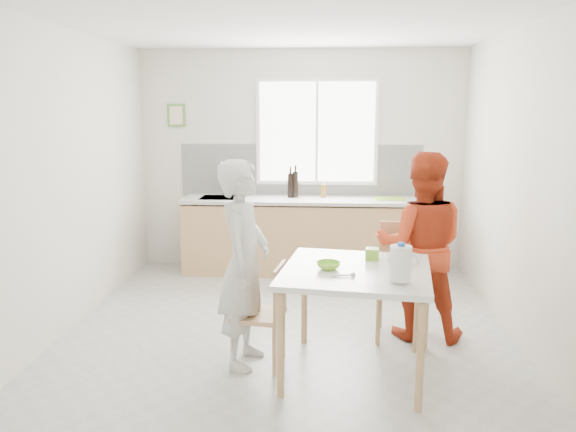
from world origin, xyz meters
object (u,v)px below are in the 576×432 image
object	(u,v)px
wine_bottle_a	(295,184)
chair_left	(266,310)
bowl_green	(329,265)
milk_jug	(401,263)
dining_table	(356,280)
person_white	(244,264)
person_red	(421,246)
bowl_white	(398,259)
chair_far	(403,275)
wine_bottle_b	(290,185)

from	to	relation	value
wine_bottle_a	chair_left	bearing A→B (deg)	-91.58
bowl_green	wine_bottle_a	distance (m)	2.79
milk_jug	dining_table	bearing A→B (deg)	139.22
person_white	person_red	size ratio (longest dim) A/B	0.99
person_red	bowl_white	xyz separation A→B (m)	(-0.26, -0.55, 0.03)
chair_far	bowl_white	size ratio (longest dim) A/B	4.89
bowl_white	wine_bottle_a	bearing A→B (deg)	110.48
person_red	wine_bottle_a	xyz separation A→B (m)	(-1.20, 1.96, 0.26)
chair_left	milk_jug	xyz separation A→B (m)	(0.97, -0.41, 0.52)
chair_left	bowl_white	xyz separation A→B (m)	(1.01, 0.12, 0.40)
bowl_green	wine_bottle_b	world-z (taller)	wine_bottle_b
chair_far	dining_table	bearing A→B (deg)	-112.97
bowl_green	bowl_white	world-z (taller)	bowl_green
person_white	wine_bottle_b	size ratio (longest dim) A/B	5.40
person_white	bowl_green	world-z (taller)	person_white
chair_far	person_red	bearing A→B (deg)	2.84
chair_far	wine_bottle_b	distance (m)	2.31
wine_bottle_a	person_white	bearing A→B (deg)	-95.35
person_red	chair_far	bearing A→B (deg)	2.84
person_red	person_white	bearing A→B (deg)	31.71
bowl_green	person_white	bearing A→B (deg)	168.05
bowl_white	wine_bottle_b	distance (m)	2.71
bowl_white	milk_jug	size ratio (longest dim) A/B	0.78
chair_far	milk_jug	distance (m)	1.18
dining_table	chair_far	bearing A→B (deg)	59.40
milk_jug	wine_bottle_a	xyz separation A→B (m)	(-0.89, 3.04, 0.11)
milk_jug	wine_bottle_a	bearing A→B (deg)	113.99
chair_far	wine_bottle_a	xyz separation A→B (m)	(-1.07, 1.95, 0.53)
bowl_green	wine_bottle_a	world-z (taller)	wine_bottle_a
milk_jug	wine_bottle_a	size ratio (longest dim) A/B	0.82
bowl_white	wine_bottle_a	xyz separation A→B (m)	(-0.94, 2.52, 0.23)
milk_jug	bowl_green	bearing A→B (deg)	156.35
person_white	milk_jug	xyz separation A→B (m)	(1.14, -0.43, 0.16)
dining_table	chair_far	size ratio (longest dim) A/B	1.21
bowl_white	wine_bottle_a	size ratio (longest dim) A/B	0.64
bowl_green	wine_bottle_a	xyz separation A→B (m)	(-0.40, 2.75, 0.23)
chair_far	bowl_green	size ratio (longest dim) A/B	5.73
bowl_green	wine_bottle_b	distance (m)	2.79
bowl_green	milk_jug	xyz separation A→B (m)	(0.49, -0.30, 0.11)
person_red	wine_bottle_a	world-z (taller)	person_red
wine_bottle_b	chair_far	bearing A→B (deg)	-59.93
dining_table	milk_jug	bearing A→B (deg)	-48.41
chair_far	bowl_white	xyz separation A→B (m)	(-0.13, -0.56, 0.30)
wine_bottle_b	person_red	bearing A→B (deg)	-57.19
person_white	wine_bottle_b	bearing A→B (deg)	3.61
dining_table	milk_jug	xyz separation A→B (m)	(0.28, -0.32, 0.23)
chair_left	bowl_green	xyz separation A→B (m)	(0.48, -0.11, 0.40)
person_white	wine_bottle_b	distance (m)	2.62
milk_jug	chair_left	bearing A→B (deg)	164.56
chair_left	wine_bottle_a	xyz separation A→B (m)	(0.07, 2.63, 0.63)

